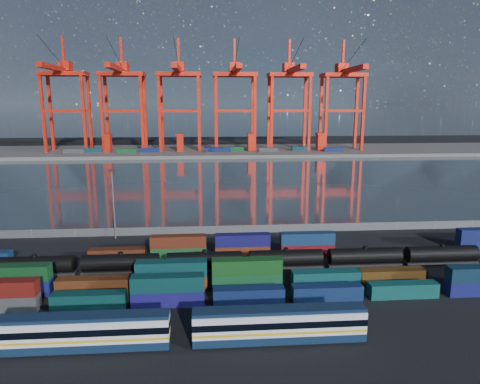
{
  "coord_description": "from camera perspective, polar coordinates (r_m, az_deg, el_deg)",
  "views": [
    {
      "loc": [
        -7.86,
        -73.23,
        31.28
      ],
      "look_at": [
        0.0,
        30.0,
        10.0
      ],
      "focal_mm": 32.0,
      "sensor_mm": 36.0,
      "label": 1
    }
  ],
  "objects": [
    {
      "name": "tanker_string",
      "position": [
        82.25,
        0.72,
        -9.07
      ],
      "size": [
        91.98,
        3.11,
        4.45
      ],
      "color": "black",
      "rests_on": "ground"
    },
    {
      "name": "gantry_cranes",
      "position": [
        276.62,
        -4.41,
        14.19
      ],
      "size": [
        202.53,
        52.86,
        71.59
      ],
      "color": "red",
      "rests_on": "ground"
    },
    {
      "name": "harbor_water",
      "position": [
        181.12,
        -1.8,
        1.67
      ],
      "size": [
        700.0,
        700.0,
        0.0
      ],
      "primitive_type": "plane",
      "color": "#2F3C43",
      "rests_on": "ground"
    },
    {
      "name": "container_row_north",
      "position": [
        91.96,
        9.25,
        -7.07
      ],
      "size": [
        140.86,
        2.32,
        4.94
      ],
      "color": "navy",
      "rests_on": "ground"
    },
    {
      "name": "quay_containers",
      "position": [
        270.16,
        -5.02,
        5.63
      ],
      "size": [
        172.58,
        10.99,
        2.6
      ],
      "color": "navy",
      "rests_on": "far_quay"
    },
    {
      "name": "waterfront_fence",
      "position": [
        105.95,
        0.08,
        -4.99
      ],
      "size": [
        160.12,
        0.12,
        2.2
      ],
      "color": "#595B5E",
      "rests_on": "ground"
    },
    {
      "name": "container_row_mid",
      "position": [
        75.31,
        0.21,
        -11.06
      ],
      "size": [
        128.99,
        2.46,
        5.24
      ],
      "color": "#424447",
      "rests_on": "ground"
    },
    {
      "name": "ground",
      "position": [
        80.02,
        1.66,
        -11.4
      ],
      "size": [
        700.0,
        700.0,
        0.0
      ],
      "primitive_type": "plane",
      "color": "black",
      "rests_on": "ground"
    },
    {
      "name": "container_row_south",
      "position": [
        72.64,
        11.79,
        -12.31
      ],
      "size": [
        139.09,
        2.33,
        4.96
      ],
      "color": "#444649",
      "rests_on": "ground"
    },
    {
      "name": "far_quay",
      "position": [
        284.95,
        -2.76,
        5.5
      ],
      "size": [
        700.0,
        70.0,
        2.0
      ],
      "primitive_type": "cube",
      "color": "#514F4C",
      "rests_on": "ground"
    },
    {
      "name": "straddle_carriers",
      "position": [
        274.29,
        -3.24,
        6.69
      ],
      "size": [
        140.0,
        7.0,
        11.1
      ],
      "color": "red",
      "rests_on": "far_quay"
    },
    {
      "name": "passenger_train",
      "position": [
        61.46,
        -20.62,
        -17.16
      ],
      "size": [
        75.06,
        2.85,
        4.88
      ],
      "color": "silver",
      "rests_on": "ground"
    },
    {
      "name": "distant_mountains",
      "position": [
        1685.36,
        -2.01,
        18.05
      ],
      "size": [
        2470.0,
        1100.0,
        520.0
      ],
      "color": "#1E2630",
      "rests_on": "ground"
    },
    {
      "name": "yard_light_mast",
      "position": [
        104.02,
        -16.54,
        -1.07
      ],
      "size": [
        1.6,
        0.4,
        16.6
      ],
      "color": "slate",
      "rests_on": "ground"
    }
  ]
}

